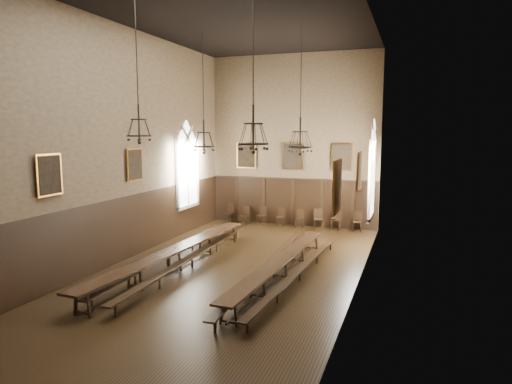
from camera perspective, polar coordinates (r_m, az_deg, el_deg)
The scene contains 34 objects.
floor at distance 16.50m, azimuth -3.57°, elevation -10.16°, with size 9.00×18.00×0.02m, color black.
ceiling at distance 16.20m, azimuth -3.86°, elevation 21.85°, with size 9.00×18.00×0.02m, color black.
wall_back at distance 24.26m, azimuth 4.67°, elevation 6.38°, with size 9.00×0.02×9.00m, color #80674F.
wall_front at distance 8.22m, azimuth -29.04°, elevation 2.98°, with size 9.00×0.02×9.00m, color #80674F.
wall_left at distance 17.96m, azimuth -17.14°, elevation 5.62°, with size 0.02×18.00×9.00m, color #80674F.
wall_right at distance 14.56m, azimuth 12.94°, elevation 5.37°, with size 0.02×18.00×9.00m, color #80674F.
wainscot_panelling at distance 16.16m, azimuth -3.61°, elevation -5.90°, with size 9.00×18.00×2.50m, color black, non-canonical shape.
table_left at distance 17.02m, azimuth -10.14°, elevation -8.27°, with size 1.31×10.23×0.80m.
table_right at distance 15.81m, azimuth 3.05°, elevation -9.56°, with size 1.07×9.12×0.71m.
bench_left_outer at distance 17.68m, azimuth -11.01°, elevation -8.05°, with size 0.91×10.10×0.45m.
bench_left_inner at distance 17.19m, azimuth -7.99°, elevation -8.41°, with size 0.60×10.38×0.47m.
bench_right_inner at distance 16.07m, azimuth 1.35°, elevation -9.50°, with size 0.65×10.22×0.46m.
bench_right_outer at distance 15.69m, azimuth 5.50°, elevation -10.03°, with size 0.87×9.53×0.43m.
chair_0 at distance 25.38m, azimuth -3.33°, elevation -3.08°, with size 0.54×0.54×1.03m.
chair_1 at distance 24.97m, azimuth -1.40°, elevation -3.29°, with size 0.53×0.53×0.97m.
chair_2 at distance 24.74m, azimuth 0.72°, elevation -3.38°, with size 0.50×0.50×0.97m.
chair_3 at distance 24.48m, azimuth 3.10°, elevation -3.55°, with size 0.43×0.43×0.92m.
chair_4 at distance 24.09m, azimuth 5.50°, elevation -3.76°, with size 0.41×0.41×0.92m.
chair_5 at distance 23.89m, azimuth 7.82°, elevation -3.82°, with size 0.56×0.56×1.02m.
chair_6 at distance 23.76m, azimuth 9.98°, elevation -3.92°, with size 0.48×0.48×1.03m.
chair_7 at distance 23.58m, azimuth 12.55°, elevation -4.08°, with size 0.46×0.46×1.03m.
chandelier_back_left at distance 19.09m, azimuth -6.52°, elevation 6.55°, with size 0.90×0.90×4.78m.
chandelier_back_right at distance 17.65m, azimuth 5.55°, elevation 6.51°, with size 0.93×0.93×4.77m.
chandelier_front_left at distance 14.28m, azimuth -14.43°, elevation 8.08°, with size 0.76×0.76×4.25m.
chandelier_front_right at distance 12.40m, azimuth -0.35°, elevation 7.41°, with size 0.84×0.84×4.47m.
portrait_back_0 at distance 24.96m, azimuth -1.23°, elevation 4.60°, with size 1.10×0.12×1.40m.
portrait_back_1 at distance 24.17m, azimuth 4.57°, elevation 4.47°, with size 1.10×0.12×1.40m.
portrait_back_2 at distance 23.64m, azimuth 10.69°, elevation 4.30°, with size 1.10×0.12×1.40m.
portrait_left_0 at distance 18.74m, azimuth -14.91°, elevation 3.32°, with size 0.12×1.00×1.30m.
portrait_left_1 at distance 15.24m, azimuth -24.43°, elevation 1.96°, with size 0.12×1.00×1.30m.
portrait_right_0 at distance 15.62m, azimuth 12.79°, elevation 2.57°, with size 0.12×1.00×1.30m.
portrait_right_1 at distance 11.18m, azimuth 10.14°, elevation 0.69°, with size 0.12×1.00×1.30m.
window_right at distance 20.10m, azimuth 14.38°, elevation 2.76°, with size 0.20×2.20×4.60m, color white, non-canonical shape.
window_left at distance 22.64m, azimuth -8.60°, elevation 3.44°, with size 0.20×2.20×4.60m, color white, non-canonical shape.
Camera 1 is at (6.13, -14.46, 5.03)m, focal length 32.00 mm.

